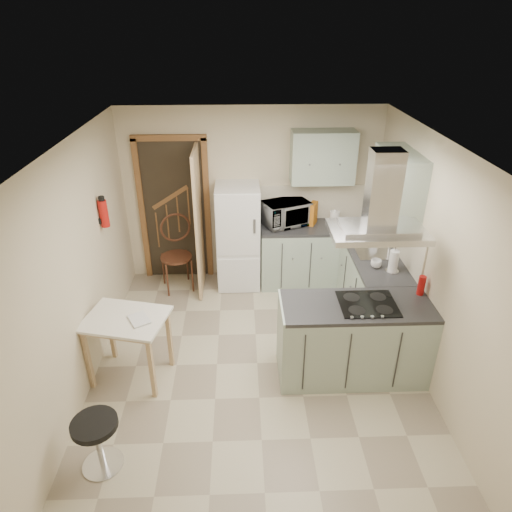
{
  "coord_description": "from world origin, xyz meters",
  "views": [
    {
      "loc": [
        -0.16,
        -4.04,
        3.52
      ],
      "look_at": [
        0.0,
        0.45,
        1.15
      ],
      "focal_mm": 32.0,
      "sensor_mm": 36.0,
      "label": 1
    }
  ],
  "objects_px": {
    "fridge": "(238,237)",
    "extractor_hood": "(377,232)",
    "drop_leaf_table": "(130,347)",
    "microwave": "(286,213)",
    "peninsula": "(353,339)",
    "bentwood_chair": "(176,257)",
    "stool": "(99,444)"
  },
  "relations": [
    {
      "from": "fridge",
      "to": "extractor_hood",
      "type": "xyz_separation_m",
      "value": [
        1.32,
        -1.98,
        0.97
      ]
    },
    {
      "from": "drop_leaf_table",
      "to": "microwave",
      "type": "relative_size",
      "value": 1.33
    },
    {
      "from": "peninsula",
      "to": "bentwood_chair",
      "type": "relative_size",
      "value": 1.56
    },
    {
      "from": "extractor_hood",
      "to": "stool",
      "type": "xyz_separation_m",
      "value": [
        -2.54,
        -1.1,
        -1.46
      ]
    },
    {
      "from": "drop_leaf_table",
      "to": "extractor_hood",
      "type": "bearing_deg",
      "value": 12.69
    },
    {
      "from": "bentwood_chair",
      "to": "microwave",
      "type": "bearing_deg",
      "value": -10.85
    },
    {
      "from": "peninsula",
      "to": "stool",
      "type": "distance_m",
      "value": 2.68
    },
    {
      "from": "drop_leaf_table",
      "to": "microwave",
      "type": "bearing_deg",
      "value": 61.04
    },
    {
      "from": "fridge",
      "to": "drop_leaf_table",
      "type": "relative_size",
      "value": 1.82
    },
    {
      "from": "stool",
      "to": "microwave",
      "type": "bearing_deg",
      "value": 59.02
    },
    {
      "from": "fridge",
      "to": "bentwood_chair",
      "type": "relative_size",
      "value": 1.51
    },
    {
      "from": "bentwood_chair",
      "to": "stool",
      "type": "xyz_separation_m",
      "value": [
        -0.34,
        -2.97,
        -0.23
      ]
    },
    {
      "from": "fridge",
      "to": "microwave",
      "type": "height_order",
      "value": "fridge"
    },
    {
      "from": "drop_leaf_table",
      "to": "stool",
      "type": "bearing_deg",
      "value": -78.91
    },
    {
      "from": "stool",
      "to": "drop_leaf_table",
      "type": "bearing_deg",
      "value": 87.57
    },
    {
      "from": "fridge",
      "to": "stool",
      "type": "xyz_separation_m",
      "value": [
        -1.22,
        -3.08,
        -0.49
      ]
    },
    {
      "from": "fridge",
      "to": "microwave",
      "type": "relative_size",
      "value": 2.43
    },
    {
      "from": "drop_leaf_table",
      "to": "stool",
      "type": "height_order",
      "value": "drop_leaf_table"
    },
    {
      "from": "fridge",
      "to": "peninsula",
      "type": "bearing_deg",
      "value": -58.26
    },
    {
      "from": "fridge",
      "to": "extractor_hood",
      "type": "height_order",
      "value": "extractor_hood"
    },
    {
      "from": "fridge",
      "to": "extractor_hood",
      "type": "relative_size",
      "value": 1.67
    },
    {
      "from": "bentwood_chair",
      "to": "microwave",
      "type": "relative_size",
      "value": 1.62
    },
    {
      "from": "peninsula",
      "to": "microwave",
      "type": "xyz_separation_m",
      "value": [
        -0.55,
        2.05,
        0.62
      ]
    },
    {
      "from": "fridge",
      "to": "stool",
      "type": "height_order",
      "value": "fridge"
    },
    {
      "from": "extractor_hood",
      "to": "bentwood_chair",
      "type": "xyz_separation_m",
      "value": [
        -2.21,
        1.87,
        -1.22
      ]
    },
    {
      "from": "microwave",
      "to": "drop_leaf_table",
      "type": "bearing_deg",
      "value": -155.73
    },
    {
      "from": "extractor_hood",
      "to": "microwave",
      "type": "distance_m",
      "value": 2.25
    },
    {
      "from": "extractor_hood",
      "to": "stool",
      "type": "height_order",
      "value": "extractor_hood"
    },
    {
      "from": "drop_leaf_table",
      "to": "bentwood_chair",
      "type": "relative_size",
      "value": 0.83
    },
    {
      "from": "extractor_hood",
      "to": "microwave",
      "type": "bearing_deg",
      "value": 107.65
    },
    {
      "from": "drop_leaf_table",
      "to": "stool",
      "type": "relative_size",
      "value": 1.56
    },
    {
      "from": "stool",
      "to": "extractor_hood",
      "type": "bearing_deg",
      "value": 23.39
    }
  ]
}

